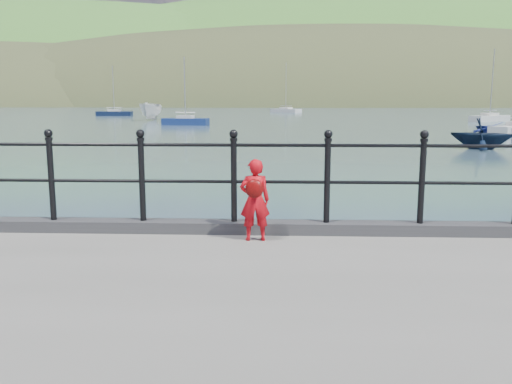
{
  "coord_description": "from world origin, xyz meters",
  "views": [
    {
      "loc": [
        1.18,
        -7.04,
        2.74
      ],
      "look_at": [
        0.89,
        -0.2,
        1.55
      ],
      "focal_mm": 38.0,
      "sensor_mm": 36.0,
      "label": 1
    }
  ],
  "objects_px": {
    "sailboat_left": "(114,114)",
    "sailboat_deep": "(286,111)",
    "sailboat_far": "(490,119)",
    "railing": "(188,170)",
    "launch_blue": "(507,129)",
    "launch_navy": "(482,134)",
    "child": "(255,199)",
    "launch_white": "(151,111)",
    "sailboat_port": "(185,122)"
  },
  "relations": [
    {
      "from": "launch_white",
      "to": "sailboat_far",
      "type": "relative_size",
      "value": 0.67
    },
    {
      "from": "sailboat_left",
      "to": "sailboat_port",
      "type": "distance_m",
      "value": 32.95
    },
    {
      "from": "railing",
      "to": "launch_navy",
      "type": "bearing_deg",
      "value": 62.2
    },
    {
      "from": "railing",
      "to": "launch_blue",
      "type": "bearing_deg",
      "value": 62.17
    },
    {
      "from": "sailboat_port",
      "to": "sailboat_far",
      "type": "bearing_deg",
      "value": 25.18
    },
    {
      "from": "launch_blue",
      "to": "sailboat_far",
      "type": "distance_m",
      "value": 26.21
    },
    {
      "from": "sailboat_far",
      "to": "railing",
      "type": "bearing_deg",
      "value": -150.51
    },
    {
      "from": "launch_blue",
      "to": "sailboat_port",
      "type": "distance_m",
      "value": 30.11
    },
    {
      "from": "child",
      "to": "sailboat_port",
      "type": "xyz_separation_m",
      "value": [
        -9.34,
        48.89,
        -1.18
      ]
    },
    {
      "from": "sailboat_left",
      "to": "sailboat_far",
      "type": "relative_size",
      "value": 0.91
    },
    {
      "from": "child",
      "to": "sailboat_far",
      "type": "bearing_deg",
      "value": -121.01
    },
    {
      "from": "railing",
      "to": "launch_blue",
      "type": "xyz_separation_m",
      "value": [
        18.08,
        34.24,
        -1.32
      ]
    },
    {
      "from": "launch_blue",
      "to": "sailboat_deep",
      "type": "bearing_deg",
      "value": 77.61
    },
    {
      "from": "launch_navy",
      "to": "sailboat_far",
      "type": "height_order",
      "value": "sailboat_far"
    },
    {
      "from": "child",
      "to": "launch_navy",
      "type": "relative_size",
      "value": 0.32
    },
    {
      "from": "launch_white",
      "to": "sailboat_port",
      "type": "bearing_deg",
      "value": -60.63
    },
    {
      "from": "sailboat_left",
      "to": "sailboat_deep",
      "type": "height_order",
      "value": "sailboat_deep"
    },
    {
      "from": "railing",
      "to": "sailboat_left",
      "type": "distance_m",
      "value": 81.06
    },
    {
      "from": "launch_blue",
      "to": "sailboat_far",
      "type": "xyz_separation_m",
      "value": [
        8.09,
        24.93,
        -0.16
      ]
    },
    {
      "from": "launch_white",
      "to": "launch_navy",
      "type": "bearing_deg",
      "value": -52.64
    },
    {
      "from": "sailboat_left",
      "to": "sailboat_far",
      "type": "bearing_deg",
      "value": -21.11
    },
    {
      "from": "railing",
      "to": "launch_navy",
      "type": "distance_m",
      "value": 26.05
    },
    {
      "from": "launch_blue",
      "to": "sailboat_far",
      "type": "bearing_deg",
      "value": 45.87
    },
    {
      "from": "sailboat_port",
      "to": "launch_white",
      "type": "bearing_deg",
      "value": 125.64
    },
    {
      "from": "railing",
      "to": "launch_white",
      "type": "xyz_separation_m",
      "value": [
        -14.86,
        60.77,
        -0.71
      ]
    },
    {
      "from": "sailboat_left",
      "to": "sailboat_port",
      "type": "bearing_deg",
      "value": -62.22
    },
    {
      "from": "sailboat_left",
      "to": "sailboat_deep",
      "type": "xyz_separation_m",
      "value": [
        26.92,
        21.22,
        0.0
      ]
    },
    {
      "from": "sailboat_port",
      "to": "sailboat_far",
      "type": "relative_size",
      "value": 0.82
    },
    {
      "from": "railing",
      "to": "child",
      "type": "relative_size",
      "value": 17.87
    },
    {
      "from": "sailboat_left",
      "to": "sailboat_port",
      "type": "height_order",
      "value": "sailboat_left"
    },
    {
      "from": "railing",
      "to": "sailboat_deep",
      "type": "height_order",
      "value": "sailboat_deep"
    },
    {
      "from": "child",
      "to": "launch_white",
      "type": "distance_m",
      "value": 63.15
    },
    {
      "from": "sailboat_port",
      "to": "sailboat_far",
      "type": "distance_m",
      "value": 36.22
    },
    {
      "from": "launch_white",
      "to": "sailboat_far",
      "type": "distance_m",
      "value": 41.06
    },
    {
      "from": "launch_navy",
      "to": "sailboat_port",
      "type": "height_order",
      "value": "sailboat_port"
    },
    {
      "from": "launch_blue",
      "to": "sailboat_port",
      "type": "xyz_separation_m",
      "value": [
        -26.52,
        14.26,
        -0.16
      ]
    },
    {
      "from": "launch_blue",
      "to": "sailboat_left",
      "type": "xyz_separation_m",
      "value": [
        -42.65,
        42.99,
        -0.16
      ]
    },
    {
      "from": "sailboat_far",
      "to": "launch_blue",
      "type": "bearing_deg",
      "value": -144.64
    },
    {
      "from": "child",
      "to": "launch_white",
      "type": "height_order",
      "value": "launch_white"
    },
    {
      "from": "child",
      "to": "sailboat_far",
      "type": "distance_m",
      "value": 64.71
    },
    {
      "from": "railing",
      "to": "sailboat_left",
      "type": "bearing_deg",
      "value": 107.65
    },
    {
      "from": "launch_navy",
      "to": "launch_blue",
      "type": "bearing_deg",
      "value": -5.1
    },
    {
      "from": "child",
      "to": "launch_navy",
      "type": "bearing_deg",
      "value": -123.68
    },
    {
      "from": "launch_white",
      "to": "launch_navy",
      "type": "relative_size",
      "value": 1.81
    },
    {
      "from": "sailboat_deep",
      "to": "launch_white",
      "type": "bearing_deg",
      "value": -71.95
    },
    {
      "from": "railing",
      "to": "launch_white",
      "type": "relative_size",
      "value": 3.14
    },
    {
      "from": "sailboat_port",
      "to": "sailboat_far",
      "type": "height_order",
      "value": "sailboat_far"
    },
    {
      "from": "sailboat_deep",
      "to": "launch_navy",
      "type": "bearing_deg",
      "value": -40.01
    },
    {
      "from": "launch_blue",
      "to": "child",
      "type": "bearing_deg",
      "value": -142.55
    },
    {
      "from": "railing",
      "to": "sailboat_port",
      "type": "relative_size",
      "value": 2.58
    }
  ]
}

